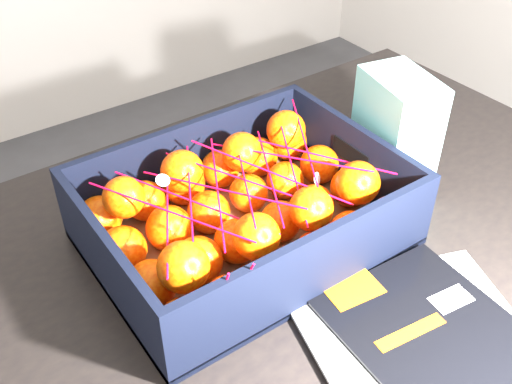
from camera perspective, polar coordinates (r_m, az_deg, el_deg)
table at (r=0.99m, az=3.67°, el=-8.46°), size 1.21×0.81×0.75m
magazine_stack at (r=0.79m, az=16.64°, el=-14.08°), size 0.35×0.33×0.02m
produce_crate at (r=0.89m, az=-1.12°, el=-2.68°), size 0.44×0.33×0.13m
clementine_heap at (r=0.88m, az=-1.40°, el=-1.73°), size 0.42×0.31×0.12m
mesh_net at (r=0.83m, az=-1.23°, el=0.63°), size 0.37×0.29×0.09m
retail_carton at (r=1.00m, az=13.08°, el=5.53°), size 0.11×0.15×0.20m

